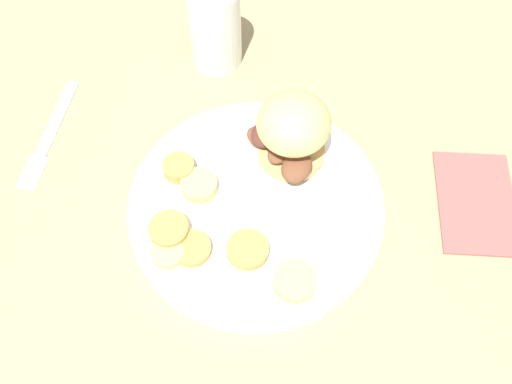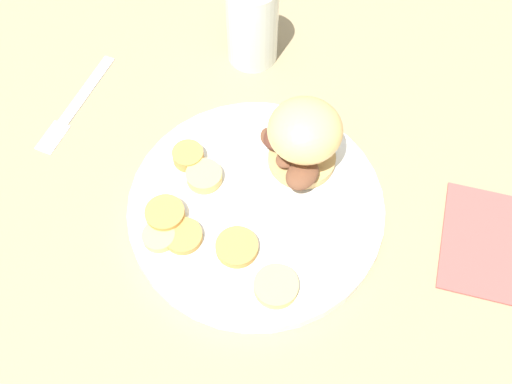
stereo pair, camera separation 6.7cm
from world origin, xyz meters
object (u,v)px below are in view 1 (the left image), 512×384
Objects in this scene: dinner_plate at (256,207)px; fork at (49,134)px; drinking_glass at (215,26)px; sandwich at (291,131)px.

dinner_plate reaches higher than fork.
dinner_plate is 0.25m from drinking_glass.
sandwich reaches higher than fork.
drinking_glass is (0.03, -0.20, -0.01)m from sandwich.
fork is 0.26m from drinking_glass.
drinking_glass reaches higher than dinner_plate.
dinner_plate is 0.10m from sandwich.
drinking_glass is (-0.02, -0.25, 0.05)m from dinner_plate.
dinner_plate is 2.49× the size of drinking_glass.
dinner_plate is 2.66× the size of sandwich.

